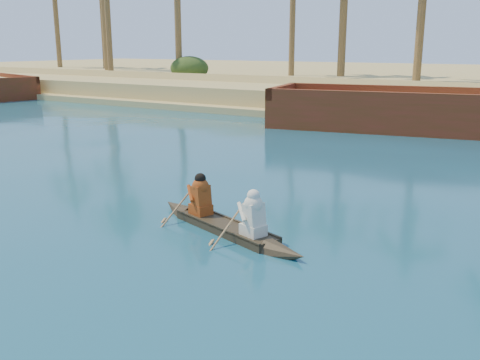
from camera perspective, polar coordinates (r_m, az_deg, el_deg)
The scene contains 2 objects.
canoe at distance 10.82m, azimuth -1.56°, elevation -4.32°, with size 4.36×1.96×1.21m.
barge_mid at distance 25.19m, azimuth 18.12°, elevation 6.80°, with size 13.21×6.47×2.11m.
Camera 1 is at (-2.36, -2.32, 3.66)m, focal length 40.00 mm.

